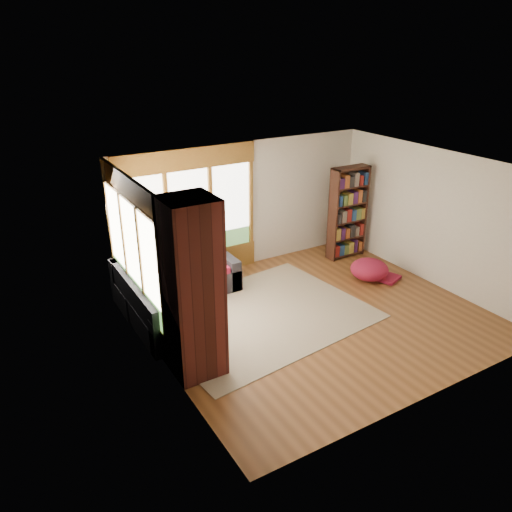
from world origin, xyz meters
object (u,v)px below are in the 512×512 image
bookshelf (348,213)px  pouf (369,269)px  sectional_sofa (172,288)px  area_rug (260,316)px  brick_chimney (193,290)px  dog_tan (194,259)px  dog_brindle (165,281)px

bookshelf → pouf: bearing=-106.5°
sectional_sofa → pouf: sectional_sofa is taller
area_rug → bookshelf: 3.39m
brick_chimney → sectional_sofa: bearing=77.7°
brick_chimney → sectional_sofa: (0.45, 2.05, -1.00)m
bookshelf → dog_tan: 3.65m
area_rug → pouf: 2.65m
sectional_sofa → area_rug: 1.68m
area_rug → bookshelf: bookshelf is taller
brick_chimney → pouf: size_ratio=3.46×
brick_chimney → bookshelf: brick_chimney is taller
brick_chimney → dog_brindle: 1.60m
area_rug → pouf: bearing=3.1°
bookshelf → dog_tan: bookshelf is taller
brick_chimney → area_rug: bearing=27.8°
bookshelf → pouf: (-0.34, -1.15, -0.78)m
brick_chimney → pouf: 4.44m
sectional_sofa → area_rug: sectional_sofa is taller
pouf → dog_tan: dog_tan is taller
dog_brindle → bookshelf: bearing=-98.7°
brick_chimney → area_rug: (1.56, 0.82, -1.29)m
brick_chimney → sectional_sofa: size_ratio=1.18×
bookshelf → brick_chimney: bearing=-155.1°
bookshelf → dog_brindle: bearing=-172.0°
area_rug → pouf: size_ratio=4.81×
dog_tan → brick_chimney: bearing=-133.2°
brick_chimney → bookshelf: 5.02m
sectional_sofa → dog_brindle: bearing=-123.7°
area_rug → pouf: pouf is taller
dog_tan → bookshelf: bearing=-17.9°
dog_tan → dog_brindle: dog_tan is taller
bookshelf → dog_brindle: 4.45m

